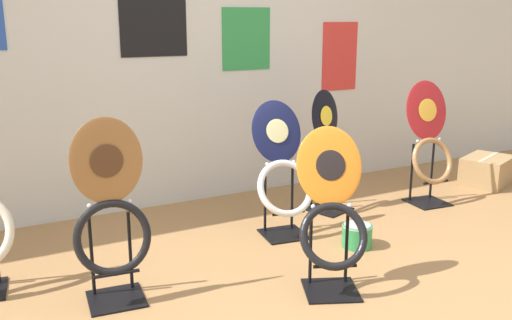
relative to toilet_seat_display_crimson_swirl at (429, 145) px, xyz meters
The scene contains 8 objects.
wall_back 1.94m from the toilet_seat_display_crimson_swirl, 147.55° to the left, with size 8.00×0.07×2.60m.
toilet_seat_display_crimson_swirl is the anchor object (origin of this frame).
toilet_seat_display_jazz_black 0.81m from the toilet_seat_display_crimson_swirl, 164.19° to the left, with size 0.40×0.36×0.90m.
toilet_seat_display_woodgrain 2.59m from the toilet_seat_display_crimson_swirl, behind, with size 0.39×0.31×0.95m.
toilet_seat_display_orange_sun 1.72m from the toilet_seat_display_crimson_swirl, 150.95° to the right, with size 0.46×0.47×0.86m.
toilet_seat_display_navy_moon 1.33m from the toilet_seat_display_crimson_swirl, behind, with size 0.41×0.41×0.88m.
paint_can 1.19m from the toilet_seat_display_crimson_swirl, 156.10° to the right, with size 0.19×0.19×0.15m.
storage_box 0.90m from the toilet_seat_display_crimson_swirl, ahead, with size 0.54×0.48×0.24m.
Camera 1 is at (-1.70, -1.84, 1.42)m, focal length 40.00 mm.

